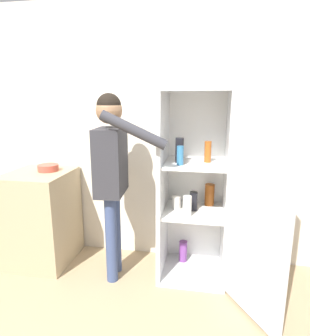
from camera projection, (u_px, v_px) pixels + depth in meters
ground_plane at (138, 313)px, 2.33m from camera, size 12.00×12.00×0.00m
wall_back at (160, 135)px, 2.98m from camera, size 7.00×0.06×2.55m
refrigerator at (206, 190)px, 2.60m from camera, size 0.95×1.09×1.73m
person at (112, 164)px, 2.59m from camera, size 0.66×0.53×1.68m
counter at (42, 217)px, 3.01m from camera, size 0.58×0.64×0.93m
bowl at (48, 168)px, 2.95m from camera, size 0.20×0.20×0.06m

